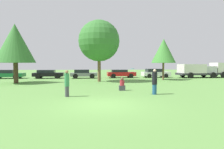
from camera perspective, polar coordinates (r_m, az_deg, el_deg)
The scene contains 14 objects.
ground_plane at distance 9.67m, azimuth -2.93°, elevation -9.13°, with size 120.00×120.00×0.00m, color #5B8E42.
person_thrower at distance 12.20m, azimuth -13.47°, elevation -2.59°, with size 0.30×0.30×1.67m.
person_catcher at distance 13.09m, azimuth 12.74°, elevation -2.16°, with size 0.34×0.34×1.71m.
frisbee at distance 12.62m, azimuth 6.21°, elevation 1.74°, with size 0.25×0.25×0.04m.
bystander_sitting at distance 14.77m, azimuth 3.06°, elevation -3.25°, with size 0.47×0.39×1.02m.
tree_0 at distance 22.92m, azimuth -27.26°, elevation 8.35°, with size 4.15×4.15×6.37m.
tree_1 at distance 22.34m, azimuth -3.93°, elevation 10.10°, with size 4.80×4.80×7.17m.
tree_2 at distance 25.53m, azimuth 15.31°, elevation 6.90°, with size 3.12×3.12×5.35m.
parked_car_green at distance 30.92m, azimuth -29.23°, elevation 0.14°, with size 4.61×2.25×1.25m.
parked_car_black at distance 28.83m, azimuth -18.77°, elevation 0.22°, with size 4.34×2.05×1.23m.
parked_car_grey at distance 27.86m, azimuth -8.67°, elevation 0.26°, with size 3.90×2.10×1.26m.
parked_car_red at distance 28.41m, azimuth 2.68°, elevation 0.35°, with size 4.32×2.06×1.23m.
parked_car_white at distance 29.77m, azimuth 12.95°, elevation 0.46°, with size 4.29×2.10×1.34m.
delivery_truck_silver at distance 31.34m, azimuth 24.03°, elevation 1.23°, with size 5.79×2.77×2.05m.
Camera 1 is at (-0.24, -9.44, 2.06)m, focal length 30.24 mm.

